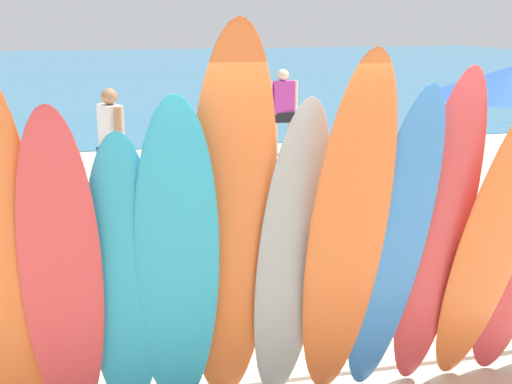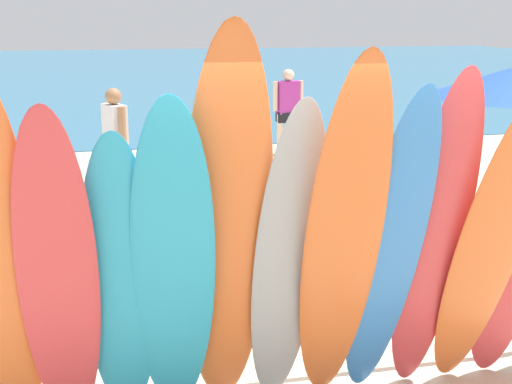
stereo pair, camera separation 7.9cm
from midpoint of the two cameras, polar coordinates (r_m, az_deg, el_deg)
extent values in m
plane|color=beige|center=(18.92, -9.20, 6.01)|extent=(60.00, 60.00, 0.00)
cube|color=teal|center=(34.44, -11.23, 9.75)|extent=(60.00, 40.00, 0.02)
cylinder|color=brown|center=(5.28, 2.35, -8.56)|extent=(4.34, 0.06, 0.06)
ellipsoid|color=orange|center=(4.39, -20.74, -6.24)|extent=(0.53, 0.91, 2.56)
ellipsoid|color=#D13D42|center=(4.38, -16.15, -7.47)|extent=(0.49, 0.83, 2.33)
ellipsoid|color=#289EC6|center=(4.50, -11.32, -7.82)|extent=(0.50, 0.71, 2.14)
ellipsoid|color=#289EC6|center=(4.42, -7.06, -6.58)|extent=(0.60, 0.87, 2.36)
ellipsoid|color=orange|center=(4.44, -2.60, -3.64)|extent=(0.60, 0.85, 2.76)
ellipsoid|color=#999EA3|center=(4.61, 2.36, -5.93)|extent=(0.51, 0.73, 2.31)
ellipsoid|color=orange|center=(4.52, 6.90, -4.45)|extent=(0.58, 1.02, 2.60)
ellipsoid|color=#337AD1|center=(4.73, 10.65, -5.11)|extent=(0.50, 0.89, 2.39)
ellipsoid|color=#D13D42|center=(4.91, 14.17, -4.02)|extent=(0.50, 0.80, 2.48)
ellipsoid|color=orange|center=(5.07, 18.40, -4.37)|extent=(0.62, 0.93, 2.37)
cylinder|color=beige|center=(13.78, 1.39, 4.76)|extent=(0.12, 0.12, 0.82)
cylinder|color=beige|center=(13.92, 2.67, 4.84)|extent=(0.12, 0.12, 0.82)
cube|color=black|center=(13.80, 2.05, 6.21)|extent=(0.44, 0.27, 0.20)
cube|color=#B23399|center=(13.75, 2.06, 7.81)|extent=(0.45, 0.28, 0.64)
sphere|color=beige|center=(13.70, 2.08, 9.62)|extent=(0.23, 0.23, 0.23)
cylinder|color=beige|center=(13.63, 1.01, 7.91)|extent=(0.10, 0.10, 0.57)
cylinder|color=beige|center=(13.85, 3.10, 8.00)|extent=(0.10, 0.10, 0.57)
cylinder|color=#9E704C|center=(10.45, -12.25, 1.29)|extent=(0.13, 0.13, 0.84)
cylinder|color=#9E704C|center=(10.14, -11.49, 0.92)|extent=(0.13, 0.13, 0.84)
cube|color=#2D4CB2|center=(10.22, -11.98, 3.02)|extent=(0.45, 0.28, 0.20)
cube|color=silver|center=(10.15, -12.09, 5.21)|extent=(0.37, 0.49, 0.66)
sphere|color=#9E704C|center=(10.09, -12.23, 7.71)|extent=(0.24, 0.24, 0.24)
cylinder|color=#9E704C|center=(10.40, -12.71, 5.59)|extent=(0.10, 0.10, 0.58)
cylinder|color=#9E704C|center=(9.90, -11.47, 5.21)|extent=(0.10, 0.10, 0.58)
cylinder|color=silver|center=(8.04, 19.85, 1.58)|extent=(0.04, 0.04, 2.15)
camera|label=1|loc=(0.04, -90.37, -0.10)|focal=48.51mm
camera|label=2|loc=(0.04, 89.63, 0.10)|focal=48.51mm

